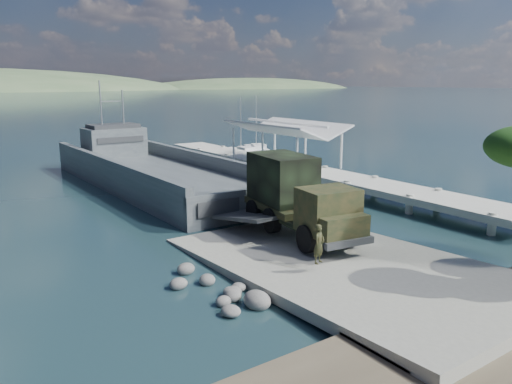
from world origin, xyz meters
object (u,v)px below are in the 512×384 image
object	(u,v)px
pier	(292,162)
landing_craft	(155,177)
sailboat_far	(242,153)
military_truck	(296,196)
soldier	(319,252)
sailboat_near	(257,150)

from	to	relation	value
pier	landing_craft	world-z (taller)	landing_craft
landing_craft	sailboat_far	world-z (taller)	landing_craft
sailboat_far	military_truck	bearing A→B (deg)	-119.59
military_truck	soldier	xyz separation A→B (m)	(-2.99, -5.27, -1.22)
sailboat_near	sailboat_far	world-z (taller)	sailboat_near
landing_craft	pier	bearing A→B (deg)	-18.54
pier	sailboat_near	world-z (taller)	sailboat_near
sailboat_far	landing_craft	bearing A→B (deg)	-147.84
soldier	sailboat_far	world-z (taller)	sailboat_far
landing_craft	soldier	size ratio (longest dim) A/B	18.28
landing_craft	sailboat_far	bearing A→B (deg)	33.08
pier	sailboat_near	distance (m)	17.42
pier	soldier	world-z (taller)	pier
landing_craft	military_truck	world-z (taller)	landing_craft
military_truck	soldier	world-z (taller)	military_truck
pier	landing_craft	bearing A→B (deg)	162.07
sailboat_near	sailboat_far	distance (m)	3.28
landing_craft	military_truck	distance (m)	18.90
military_truck	sailboat_near	world-z (taller)	sailboat_near
pier	sailboat_far	xyz separation A→B (m)	(3.95, 14.73, -1.21)
landing_craft	sailboat_near	xyz separation A→B (m)	(19.23, 11.95, -0.41)
soldier	pier	bearing A→B (deg)	33.84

